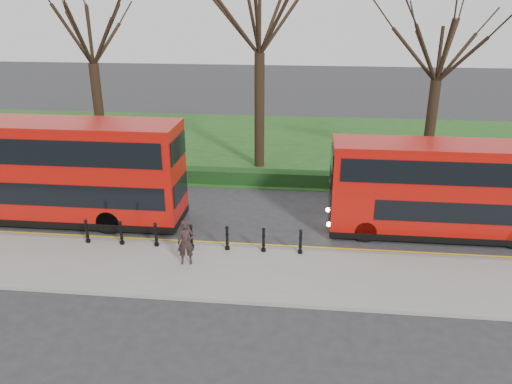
# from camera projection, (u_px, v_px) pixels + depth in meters

# --- Properties ---
(ground) EXTENTS (120.00, 120.00, 0.00)m
(ground) POSITION_uv_depth(u_px,v_px,m) (191.00, 236.00, 21.95)
(ground) COLOR #28282B
(ground) RESTS_ON ground
(pavement) EXTENTS (60.00, 4.00, 0.15)m
(pavement) POSITION_uv_depth(u_px,v_px,m) (173.00, 269.00, 19.14)
(pavement) COLOR gray
(pavement) RESTS_ON ground
(kerb) EXTENTS (60.00, 0.25, 0.16)m
(kerb) POSITION_uv_depth(u_px,v_px,m) (186.00, 245.00, 21.00)
(kerb) COLOR slate
(kerb) RESTS_ON ground
(grass_verge) EXTENTS (60.00, 18.00, 0.06)m
(grass_verge) POSITION_uv_depth(u_px,v_px,m) (239.00, 143.00, 35.83)
(grass_verge) COLOR #194517
(grass_verge) RESTS_ON ground
(hedge) EXTENTS (60.00, 0.90, 0.80)m
(hedge) POSITION_uv_depth(u_px,v_px,m) (218.00, 176.00, 28.10)
(hedge) COLOR black
(hedge) RESTS_ON ground
(yellow_line_outer) EXTENTS (60.00, 0.10, 0.01)m
(yellow_line_outer) POSITION_uv_depth(u_px,v_px,m) (187.00, 243.00, 21.30)
(yellow_line_outer) COLOR yellow
(yellow_line_outer) RESTS_ON ground
(yellow_line_inner) EXTENTS (60.00, 0.10, 0.01)m
(yellow_line_inner) POSITION_uv_depth(u_px,v_px,m) (188.00, 241.00, 21.48)
(yellow_line_inner) COLOR yellow
(yellow_line_inner) RESTS_ON ground
(tree_left) EXTENTS (7.14, 7.14, 11.15)m
(tree_left) POSITION_uv_depth(u_px,v_px,m) (89.00, 29.00, 29.07)
(tree_left) COLOR black
(tree_left) RESTS_ON ground
(tree_mid) EXTENTS (7.95, 7.95, 12.43)m
(tree_mid) POSITION_uv_depth(u_px,v_px,m) (260.00, 12.00, 27.72)
(tree_mid) COLOR black
(tree_mid) RESTS_ON ground
(tree_right) EXTENTS (6.37, 6.37, 9.95)m
(tree_right) POSITION_uv_depth(u_px,v_px,m) (440.00, 48.00, 27.38)
(tree_right) COLOR black
(tree_right) RESTS_ON ground
(bollard_row) EXTENTS (9.08, 0.15, 1.00)m
(bollard_row) POSITION_uv_depth(u_px,v_px,m) (191.00, 237.00, 20.43)
(bollard_row) COLOR black
(bollard_row) RESTS_ON pavement
(bus_lead) EXTENTS (11.83, 2.71, 4.71)m
(bus_lead) POSITION_uv_depth(u_px,v_px,m) (53.00, 172.00, 22.74)
(bus_lead) COLOR #A90F09
(bus_lead) RESTS_ON ground
(bus_rear) EXTENTS (10.40, 2.39, 4.13)m
(bus_rear) POSITION_uv_depth(u_px,v_px,m) (453.00, 191.00, 21.30)
(bus_rear) COLOR #A90F09
(bus_rear) RESTS_ON ground
(pedestrian) EXTENTS (0.72, 0.53, 1.80)m
(pedestrian) POSITION_uv_depth(u_px,v_px,m) (186.00, 242.00, 19.06)
(pedestrian) COLOR black
(pedestrian) RESTS_ON pavement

